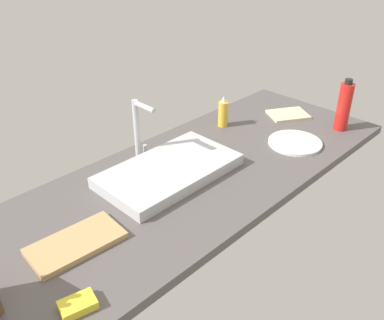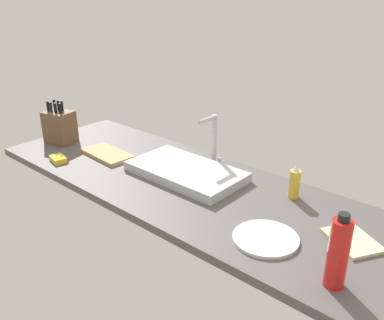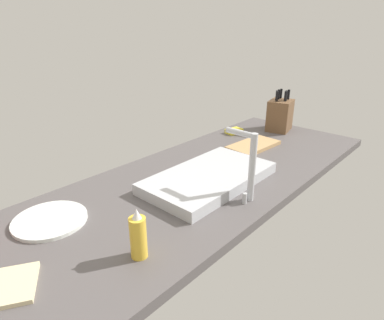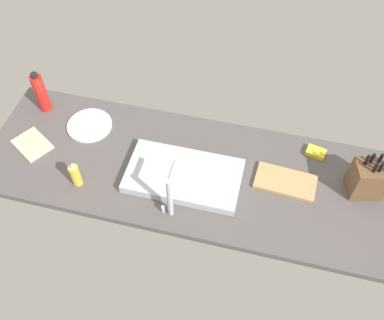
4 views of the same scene
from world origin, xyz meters
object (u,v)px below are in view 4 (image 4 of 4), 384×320
object	(u,v)px
faucet	(170,193)
water_bottle	(41,93)
sink_basin	(184,176)
dinner_plate	(90,125)
dish_towel	(32,144)
soap_bottle	(75,175)
knife_block	(368,179)
dish_sponge	(316,152)
cutting_board	(285,182)

from	to	relation	value
faucet	water_bottle	world-z (taller)	faucet
sink_basin	faucet	size ratio (longest dim) A/B	2.13
sink_basin	dinner_plate	xyz separation A→B (cm)	(54.84, -19.88, -1.54)
dish_towel	water_bottle	bearing A→B (deg)	-80.24
soap_bottle	water_bottle	xyz separation A→B (cm)	(35.14, -40.44, 4.75)
knife_block	soap_bottle	distance (cm)	130.16
water_bottle	dish_sponge	distance (cm)	140.63
soap_bottle	dish_towel	bearing A→B (deg)	-26.60
dinner_plate	faucet	bearing A→B (deg)	144.81
soap_bottle	dinner_plate	bearing A→B (deg)	-76.51
sink_basin	soap_bottle	xyz separation A→B (cm)	(46.71, 14.01, 4.26)
faucet	dish_sponge	size ratio (longest dim) A/B	2.74
faucet	dish_towel	xyz separation A→B (cm)	(76.54, -19.51, -13.73)
cutting_board	soap_bottle	size ratio (longest dim) A/B	1.89
cutting_board	dish_sponge	bearing A→B (deg)	-120.99
sink_basin	knife_block	world-z (taller)	knife_block
knife_block	cutting_board	bearing A→B (deg)	-5.31
sink_basin	knife_block	xyz separation A→B (cm)	(-80.51, -13.36, 6.87)
dinner_plate	knife_block	bearing A→B (deg)	177.24
cutting_board	dinner_plate	xyz separation A→B (cm)	(100.89, -11.12, -0.30)
sink_basin	water_bottle	distance (cm)	86.48
dinner_plate	dish_sponge	distance (cm)	113.63
knife_block	soap_bottle	xyz separation A→B (cm)	(127.23, 27.38, -2.61)
soap_bottle	dish_sponge	xyz separation A→B (cm)	(-105.11, -43.34, -5.20)
cutting_board	dinner_plate	world-z (taller)	cutting_board
sink_basin	knife_block	bearing A→B (deg)	-170.58
soap_bottle	dish_sponge	world-z (taller)	soap_bottle
soap_bottle	dish_towel	world-z (taller)	soap_bottle
cutting_board	dish_towel	distance (cm)	123.82
knife_block	dish_towel	world-z (taller)	knife_block
soap_bottle	knife_block	bearing A→B (deg)	-167.86
faucet	water_bottle	distance (cm)	92.34
dish_sponge	faucet	bearing A→B (deg)	38.59
water_bottle	sink_basin	bearing A→B (deg)	162.11
knife_block	dinner_plate	bearing A→B (deg)	-15.67
knife_block	water_bottle	size ratio (longest dim) A/B	0.97
faucet	dish_towel	bearing A→B (deg)	-14.30
faucet	sink_basin	bearing A→B (deg)	-93.20
faucet	water_bottle	size ratio (longest dim) A/B	1.04
sink_basin	soap_bottle	distance (cm)	48.96
sink_basin	knife_block	distance (cm)	81.90
cutting_board	dish_towel	size ratio (longest dim) A/B	1.52
cutting_board	dish_towel	bearing A→B (deg)	3.39
faucet	dinner_plate	world-z (taller)	faucet
knife_block	dish_sponge	bearing A→B (deg)	-48.73
faucet	dinner_plate	bearing A→B (deg)	-35.19
knife_block	water_bottle	distance (cm)	162.90
faucet	dinner_plate	distance (cm)	67.29
water_bottle	dinner_plate	bearing A→B (deg)	166.38
dish_sponge	cutting_board	bearing A→B (deg)	59.01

